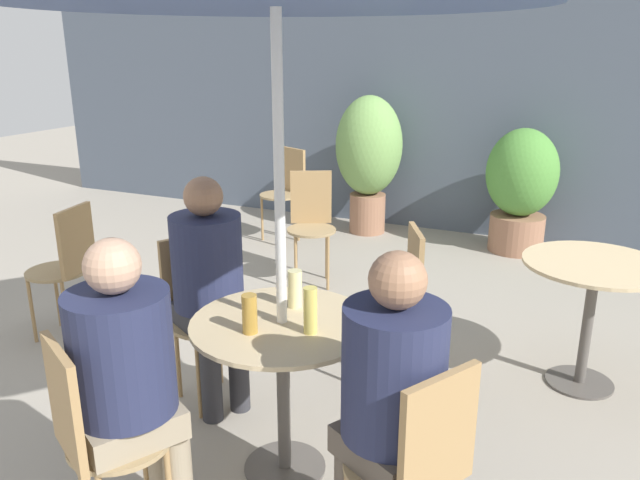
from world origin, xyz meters
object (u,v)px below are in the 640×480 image
(bistro_chair_5, at_px, (67,260))
(bistro_chair_1, at_px, (94,429))
(seated_person_1, at_px, (128,371))
(cafe_table_far, at_px, (592,289))
(bistro_chair_6, at_px, (399,290))
(bistro_chair_0, at_px, (199,303))
(bistro_chair_2, at_px, (418,459))
(beer_glass_0, at_px, (250,314))
(bistro_chair_4, at_px, (287,185))
(seated_person_0, at_px, (209,276))
(potted_plant_0, at_px, (369,153))
(seated_person_2, at_px, (390,390))
(bistro_chair_3, at_px, (311,217))
(beer_glass_2, at_px, (295,289))
(beer_glass_1, at_px, (310,310))
(cafe_table_near, at_px, (283,354))
(potted_plant_1, at_px, (521,185))

(bistro_chair_5, bearing_deg, bistro_chair_1, 38.47)
(seated_person_1, bearing_deg, cafe_table_far, -99.03)
(bistro_chair_6, bearing_deg, bistro_chair_0, -82.96)
(bistro_chair_2, height_order, beer_glass_0, beer_glass_0)
(bistro_chair_2, height_order, bistro_chair_4, same)
(seated_person_0, height_order, potted_plant_0, potted_plant_0)
(cafe_table_far, relative_size, seated_person_0, 0.61)
(seated_person_0, bearing_deg, cafe_table_far, -30.89)
(bistro_chair_5, height_order, seated_person_2, seated_person_2)
(seated_person_1, bearing_deg, bistro_chair_6, -79.43)
(bistro_chair_3, relative_size, beer_glass_2, 5.19)
(bistro_chair_2, height_order, seated_person_1, seated_person_1)
(beer_glass_1, bearing_deg, bistro_chair_1, -129.91)
(bistro_chair_3, xyz_separation_m, seated_person_0, (0.30, -1.90, 0.20))
(bistro_chair_0, distance_m, seated_person_2, 1.51)
(cafe_table_near, distance_m, bistro_chair_1, 0.82)
(bistro_chair_5, bearing_deg, potted_plant_0, 153.74)
(bistro_chair_2, bearing_deg, potted_plant_1, -148.32)
(bistro_chair_4, distance_m, seated_person_1, 3.97)
(bistro_chair_0, xyz_separation_m, bistro_chair_1, (0.31, -1.12, 0.00))
(cafe_table_far, height_order, bistro_chair_6, bistro_chair_6)
(bistro_chair_1, distance_m, bistro_chair_4, 4.07)
(bistro_chair_3, height_order, potted_plant_0, potted_plant_0)
(bistro_chair_4, distance_m, beer_glass_0, 3.66)
(seated_person_2, bearing_deg, bistro_chair_2, 90.00)
(cafe_table_near, xyz_separation_m, beer_glass_2, (-0.02, 0.16, 0.24))
(cafe_table_near, distance_m, beer_glass_2, 0.29)
(bistro_chair_3, distance_m, beer_glass_1, 2.52)
(bistro_chair_0, relative_size, seated_person_1, 0.72)
(seated_person_0, bearing_deg, bistro_chair_3, 38.30)
(cafe_table_far, xyz_separation_m, bistro_chair_0, (-1.93, -0.96, -0.04))
(bistro_chair_4, relative_size, beer_glass_0, 5.44)
(bistro_chair_3, bearing_deg, seated_person_1, -104.41)
(seated_person_0, distance_m, potted_plant_0, 3.41)
(bistro_chair_1, height_order, beer_glass_2, beer_glass_2)
(potted_plant_1, bearing_deg, bistro_chair_0, -110.92)
(bistro_chair_4, bearing_deg, beer_glass_0, -41.36)
(cafe_table_far, relative_size, beer_glass_2, 4.45)
(potted_plant_1, bearing_deg, potted_plant_0, 179.73)
(potted_plant_1, bearing_deg, beer_glass_0, -99.12)
(bistro_chair_2, bearing_deg, seated_person_0, -90.00)
(seated_person_2, xyz_separation_m, beer_glass_1, (-0.43, 0.28, 0.11))
(seated_person_0, bearing_deg, bistro_chair_6, -20.26)
(cafe_table_near, bearing_deg, seated_person_0, 150.67)
(beer_glass_1, height_order, potted_plant_0, potted_plant_0)
(bistro_chair_1, xyz_separation_m, seated_person_2, (0.99, 0.39, 0.19))
(bistro_chair_4, bearing_deg, bistro_chair_0, -48.46)
(bistro_chair_0, bearing_deg, beer_glass_1, -88.00)
(cafe_table_near, bearing_deg, bistro_chair_2, -29.33)
(bistro_chair_1, height_order, seated_person_2, seated_person_2)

